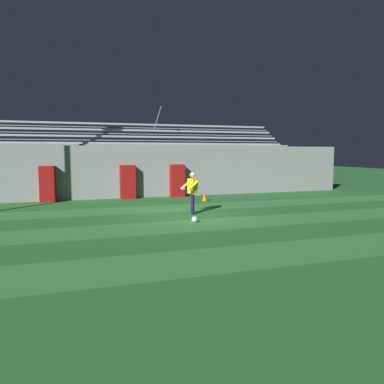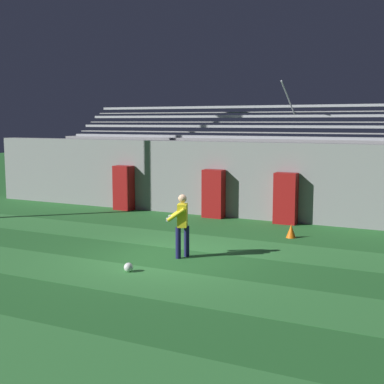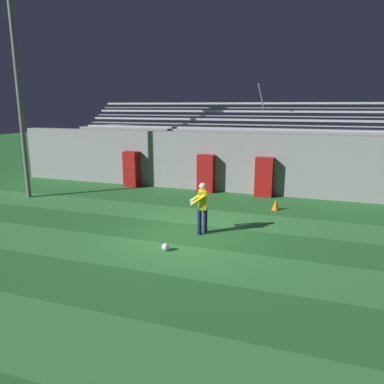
% 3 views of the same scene
% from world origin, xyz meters
% --- Properties ---
extents(ground_plane, '(80.00, 80.00, 0.00)m').
position_xyz_m(ground_plane, '(0.00, 0.00, 0.00)').
color(ground_plane, '#286B2D').
extents(turf_stripe_near, '(28.00, 1.99, 0.01)m').
position_xyz_m(turf_stripe_near, '(0.00, -6.00, 0.00)').
color(turf_stripe_near, '#38843D').
rests_on(turf_stripe_near, ground).
extents(turf_stripe_mid, '(28.00, 1.99, 0.01)m').
position_xyz_m(turf_stripe_mid, '(0.00, -2.01, 0.00)').
color(turf_stripe_mid, '#38843D').
rests_on(turf_stripe_mid, ground).
extents(turf_stripe_far, '(28.00, 1.99, 0.01)m').
position_xyz_m(turf_stripe_far, '(0.00, 1.98, 0.00)').
color(turf_stripe_far, '#38843D').
rests_on(turf_stripe_far, ground).
extents(back_wall, '(24.00, 0.60, 2.80)m').
position_xyz_m(back_wall, '(0.00, 6.50, 1.40)').
color(back_wall, gray).
rests_on(back_wall, ground).
extents(padding_pillar_gate_left, '(0.79, 0.44, 1.78)m').
position_xyz_m(padding_pillar_gate_left, '(-1.37, 5.95, 0.89)').
color(padding_pillar_gate_left, maroon).
rests_on(padding_pillar_gate_left, ground).
extents(padding_pillar_gate_right, '(0.79, 0.44, 1.78)m').
position_xyz_m(padding_pillar_gate_right, '(1.37, 5.95, 0.89)').
color(padding_pillar_gate_right, maroon).
rests_on(padding_pillar_gate_right, ground).
extents(padding_pillar_far_left, '(0.79, 0.44, 1.78)m').
position_xyz_m(padding_pillar_far_left, '(-5.33, 5.95, 0.89)').
color(padding_pillar_far_left, maroon).
rests_on(padding_pillar_far_left, ground).
extents(bleacher_stand, '(18.00, 3.35, 5.03)m').
position_xyz_m(bleacher_stand, '(0.00, 8.49, 1.50)').
color(bleacher_stand, gray).
rests_on(bleacher_stand, ground).
extents(goalkeeper, '(0.66, 0.70, 1.67)m').
position_xyz_m(goalkeeper, '(0.29, 0.21, 0.95)').
color(goalkeeper, '#19194C').
rests_on(goalkeeper, ground).
extents(soccer_ball, '(0.22, 0.22, 0.22)m').
position_xyz_m(soccer_ball, '(-0.22, -1.56, 0.11)').
color(soccer_ball, white).
rests_on(soccer_ball, ground).
extents(traffic_cone, '(0.30, 0.30, 0.42)m').
position_xyz_m(traffic_cone, '(2.19, 3.82, 0.21)').
color(traffic_cone, orange).
rests_on(traffic_cone, ground).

